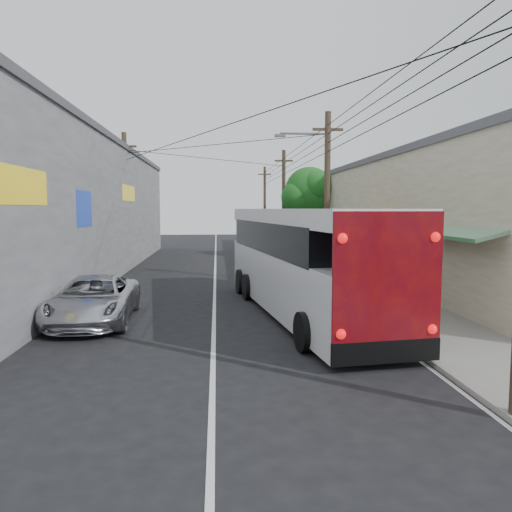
{
  "coord_description": "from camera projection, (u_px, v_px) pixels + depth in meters",
  "views": [
    {
      "loc": [
        0.11,
        -9.83,
        3.6
      ],
      "look_at": [
        1.58,
        8.81,
        1.82
      ],
      "focal_mm": 35.0,
      "sensor_mm": 36.0,
      "label": 1
    }
  ],
  "objects": [
    {
      "name": "building_left",
      "position": [
        57.0,
        208.0,
        26.93
      ],
      "size": [
        7.2,
        36.0,
        7.25
      ],
      "color": "gray",
      "rests_on": "ground"
    },
    {
      "name": "jeepney",
      "position": [
        94.0,
        300.0,
        15.81
      ],
      "size": [
        2.59,
        5.3,
        1.45
      ],
      "primitive_type": "imported",
      "rotation": [
        0.0,
        0.0,
        0.04
      ],
      "color": "silver",
      "rests_on": "ground"
    },
    {
      "name": "street_tree",
      "position": [
        310.0,
        194.0,
        36.0
      ],
      "size": [
        4.4,
        4.0,
        6.6
      ],
      "color": "#3F2B19",
      "rests_on": "ground"
    },
    {
      "name": "pedestrian_near",
      "position": [
        359.0,
        282.0,
        18.57
      ],
      "size": [
        0.65,
        0.53,
        1.52
      ],
      "primitive_type": "imported",
      "rotation": [
        0.0,
        0.0,
        2.8
      ],
      "color": "pink",
      "rests_on": "sidewalk"
    },
    {
      "name": "utility_poles",
      "position": [
        267.0,
        200.0,
        30.11
      ],
      "size": [
        11.8,
        45.28,
        8.0
      ],
      "color": "#473828",
      "rests_on": "ground"
    },
    {
      "name": "parked_car_mid",
      "position": [
        290.0,
        256.0,
        30.89
      ],
      "size": [
        2.02,
        4.05,
        1.33
      ],
      "primitive_type": "imported",
      "rotation": [
        0.0,
        0.0,
        0.12
      ],
      "color": "#29282E",
      "rests_on": "ground"
    },
    {
      "name": "parked_car_far",
      "position": [
        259.0,
        242.0,
        43.97
      ],
      "size": [
        1.61,
        4.03,
        1.3
      ],
      "primitive_type": "imported",
      "rotation": [
        0.0,
        0.0,
        0.06
      ],
      "color": "black",
      "rests_on": "ground"
    },
    {
      "name": "pedestrian_far",
      "position": [
        347.0,
        266.0,
        22.58
      ],
      "size": [
        0.92,
        0.76,
        1.75
      ],
      "primitive_type": "imported",
      "rotation": [
        0.0,
        0.0,
        3.03
      ],
      "color": "#7C97B5",
      "rests_on": "sidewalk"
    },
    {
      "name": "ground",
      "position": [
        212.0,
        387.0,
        10.09
      ],
      "size": [
        120.0,
        120.0,
        0.0
      ],
      "primitive_type": "plane",
      "color": "black",
      "rests_on": "ground"
    },
    {
      "name": "sidewalk",
      "position": [
        322.0,
        267.0,
        30.44
      ],
      "size": [
        3.0,
        80.0,
        0.12
      ],
      "primitive_type": "cube",
      "color": "slate",
      "rests_on": "ground"
    },
    {
      "name": "coach_bus",
      "position": [
        302.0,
        260.0,
        16.97
      ],
      "size": [
        4.2,
        12.71,
        3.6
      ],
      "rotation": [
        0.0,
        0.0,
        0.13
      ],
      "color": "silver",
      "rests_on": "ground"
    },
    {
      "name": "building_right",
      "position": [
        384.0,
        216.0,
        32.48
      ],
      "size": [
        7.09,
        40.0,
        6.25
      ],
      "color": "beige",
      "rests_on": "ground"
    },
    {
      "name": "parked_suv",
      "position": [
        313.0,
        271.0,
        23.28
      ],
      "size": [
        2.58,
        5.18,
        1.44
      ],
      "primitive_type": "imported",
      "rotation": [
        0.0,
        0.0,
        0.12
      ],
      "color": "#9899A0",
      "rests_on": "ground"
    }
  ]
}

